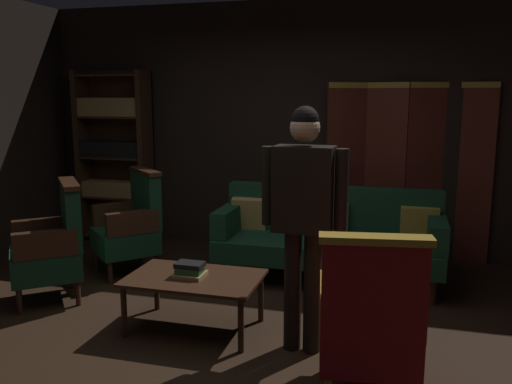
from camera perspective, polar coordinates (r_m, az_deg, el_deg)
ground_plane at (r=4.14m, az=-3.04°, el=-15.02°), size 10.00×10.00×0.00m
back_wall at (r=6.13m, az=4.13°, el=6.84°), size 7.20×0.10×2.80m
folding_screen at (r=5.93m, az=15.70°, el=2.34°), size 1.71×0.32×1.90m
bookshelf at (r=6.68m, az=-14.80°, el=4.06°), size 0.90×0.32×2.05m
velvet_couch at (r=5.21m, az=7.79°, el=-4.41°), size 2.12×0.78×0.88m
coffee_table at (r=4.13m, az=-6.59°, el=-9.54°), size 1.00×0.64×0.42m
armchair_gilt_accent at (r=3.23m, az=11.98°, el=-13.28°), size 0.66×0.66×1.04m
armchair_wing_left at (r=5.50m, az=-13.17°, el=-3.42°), size 0.82×0.82×1.04m
armchair_wing_right at (r=4.96m, az=-20.84°, el=-5.33°), size 0.81×0.81×1.04m
standing_figure at (r=3.61m, az=5.11°, el=-1.65°), size 0.59×0.24×1.70m
book_tan_leather at (r=4.11m, az=-7.04°, el=-8.73°), size 0.23×0.20×0.03m
book_green_cloth at (r=4.10m, az=-7.05°, el=-8.25°), size 0.20×0.17×0.04m
book_black_cloth at (r=4.09m, az=-7.07°, el=-7.72°), size 0.21×0.14×0.04m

